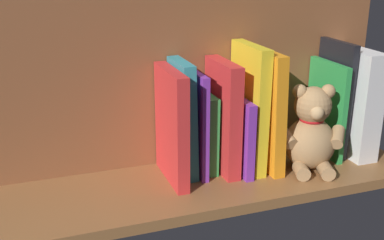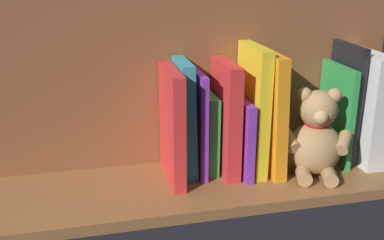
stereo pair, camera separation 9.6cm
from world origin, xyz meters
TOP-DOWN VIEW (x-y plane):
  - ground_plane at (0.00, 0.00)cm, footprint 96.58×26.47cm
  - shelf_back_panel at (0.00, -10.99)cm, footprint 96.58×1.50cm
  - dictionary_thick_white at (-39.66, -1.90)cm, footprint 5.10×15.67cm
  - book_0 at (-35.66, -3.59)cm, footprint 2.12×12.49cm
  - book_1 at (-33.55, -2.90)cm, footprint 1.31×13.88cm
  - teddy_bear at (-25.87, 3.20)cm, footprint 14.51×14.31cm
  - book_2 at (-17.03, -2.02)cm, footprint 3.34×15.63cm
  - book_3 at (-13.79, -2.69)cm, footprint 2.81×14.30cm
  - book_4 at (-10.93, -2.34)cm, footprint 1.78×14.99cm
  - book_5 at (-7.91, -2.91)cm, footprint 2.92×13.85cm
  - book_6 at (-4.66, -4.57)cm, footprint 2.35×10.52cm
  - book_7 at (-2.12, -3.68)cm, footprint 1.50×12.30cm
  - book_8 at (0.54, -4.13)cm, footprint 3.19×11.41cm
  - book_9 at (3.69, -2.00)cm, footprint 2.47×15.68cm

SIDE VIEW (x-z plane):
  - ground_plane at x=0.00cm, z-range -2.20..0.00cm
  - book_4 at x=-10.93cm, z-range 0.00..16.36cm
  - teddy_bear at x=-25.87cm, z-range -1.13..17.74cm
  - book_6 at x=-4.66cm, z-range -0.01..16.95cm
  - book_1 at x=-33.55cm, z-range 0.00..21.88cm
  - book_7 at x=-2.12cm, z-range 0.00..22.04cm
  - book_9 at x=3.69cm, z-range 0.00..23.33cm
  - book_5 at x=-7.91cm, z-range 0.00..23.88cm
  - book_8 at x=0.54cm, z-range -0.03..24.35cm
  - dictionary_thick_white at x=-39.66cm, z-range 0.00..24.51cm
  - book_2 at x=-17.03cm, z-range -0.03..25.78cm
  - book_0 at x=-35.66cm, z-range -0.01..26.25cm
  - book_3 at x=-13.79cm, z-range -0.01..26.99cm
  - shelf_back_panel at x=0.00cm, z-range 0.00..37.91cm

